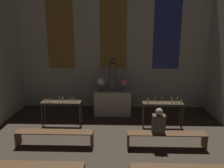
% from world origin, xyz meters
% --- Properties ---
extents(wall_back, '(8.22, 0.16, 5.45)m').
position_xyz_m(wall_back, '(0.00, 10.32, 2.76)').
color(wall_back, beige).
rests_on(wall_back, ground_plane).
extents(altar, '(1.45, 0.70, 1.00)m').
position_xyz_m(altar, '(0.00, 9.32, 0.50)').
color(altar, '#BCB29E').
rests_on(altar, ground_plane).
extents(statue, '(0.29, 0.29, 1.29)m').
position_xyz_m(statue, '(0.00, 9.32, 1.60)').
color(statue, '#5B5651').
rests_on(statue, altar).
extents(flower_vase_left, '(0.32, 0.32, 0.54)m').
position_xyz_m(flower_vase_left, '(-0.47, 9.32, 1.32)').
color(flower_vase_left, '#4C5666').
rests_on(flower_vase_left, altar).
extents(flower_vase_right, '(0.32, 0.32, 0.54)m').
position_xyz_m(flower_vase_right, '(0.47, 9.32, 1.32)').
color(flower_vase_right, '#4C5666').
rests_on(flower_vase_right, altar).
extents(candle_rack_left, '(1.39, 0.38, 1.09)m').
position_xyz_m(candle_rack_left, '(-1.77, 8.13, 0.76)').
color(candle_rack_left, '#473823').
rests_on(candle_rack_left, ground_plane).
extents(candle_rack_right, '(1.39, 0.38, 1.10)m').
position_xyz_m(candle_rack_right, '(1.78, 8.13, 0.76)').
color(candle_rack_right, '#473823').
rests_on(candle_rack_right, ground_plane).
extents(pew_back_left, '(2.25, 0.36, 0.45)m').
position_xyz_m(pew_back_left, '(-1.62, 6.70, 0.34)').
color(pew_back_left, brown).
rests_on(pew_back_left, ground_plane).
extents(pew_back_right, '(2.25, 0.36, 0.45)m').
position_xyz_m(pew_back_right, '(1.62, 6.70, 0.34)').
color(pew_back_right, brown).
rests_on(pew_back_right, ground_plane).
extents(person_seated, '(0.36, 0.24, 0.74)m').
position_xyz_m(person_seated, '(1.38, 6.70, 0.78)').
color(person_seated, '#4C4238').
rests_on(person_seated, pew_back_right).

